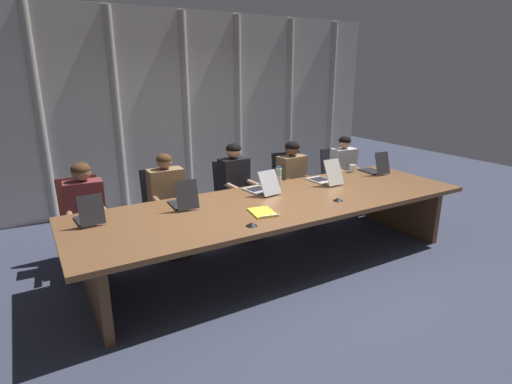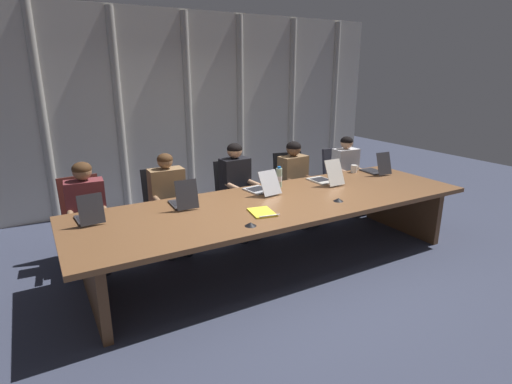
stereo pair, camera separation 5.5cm
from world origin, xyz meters
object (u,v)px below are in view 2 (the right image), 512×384
(office_chair_left_mid, at_px, (165,217))
(person_right_end, at_px, (349,170))
(laptop_center, at_px, (262,188))
(laptop_right_end, at_px, (376,169))
(water_bottle_primary, at_px, (279,178))
(laptop_left_end, at_px, (89,216))
(office_chair_right_end, at_px, (340,186))
(person_right_mid, at_px, (297,176))
(coffee_mug_near, at_px, (354,169))
(conference_mic_left_side, at_px, (251,224))
(conference_mic_middle, at_px, (338,200))
(spiral_notepad, at_px, (262,212))
(laptop_left_mid, at_px, (183,201))
(laptop_right_mid, at_px, (326,178))
(office_chair_left_end, at_px, (87,230))
(person_left_mid, at_px, (169,196))
(person_center, at_px, (239,184))
(office_chair_right_mid, at_px, (292,194))
(person_left_end, at_px, (87,208))
(office_chair_center, at_px, (235,204))

(office_chair_left_mid, bearing_deg, person_right_end, 87.75)
(laptop_center, xyz_separation_m, laptop_right_end, (1.84, 0.01, 0.01))
(office_chair_left_mid, height_order, water_bottle_primary, water_bottle_primary)
(laptop_left_end, xyz_separation_m, office_chair_right_end, (3.75, 0.77, -0.43))
(person_right_mid, bearing_deg, office_chair_left_mid, -100.10)
(coffee_mug_near, height_order, conference_mic_left_side, coffee_mug_near)
(conference_mic_left_side, bearing_deg, person_right_mid, 43.34)
(conference_mic_middle, relative_size, spiral_notepad, 0.33)
(laptop_left_mid, height_order, water_bottle_primary, laptop_left_mid)
(laptop_right_mid, bearing_deg, person_right_end, -58.39)
(office_chair_left_end, bearing_deg, laptop_left_end, -6.74)
(laptop_center, distance_m, person_left_mid, 1.10)
(office_chair_left_mid, relative_size, person_center, 0.78)
(office_chair_left_end, distance_m, coffee_mug_near, 3.52)
(office_chair_left_mid, bearing_deg, water_bottle_primary, 62.96)
(water_bottle_primary, bearing_deg, office_chair_right_mid, 45.17)
(water_bottle_primary, bearing_deg, office_chair_right_end, 22.77)
(laptop_left_end, bearing_deg, person_left_end, -8.43)
(laptop_right_end, distance_m, office_chair_left_end, 3.79)
(office_chair_right_mid, relative_size, person_left_mid, 0.81)
(laptop_right_end, xyz_separation_m, office_chair_left_mid, (-2.78, 0.74, -0.43))
(laptop_left_end, relative_size, conference_mic_left_side, 3.37)
(laptop_center, distance_m, conference_mic_left_side, 1.07)
(laptop_right_end, xyz_separation_m, conference_mic_left_side, (-2.46, -0.88, -0.04))
(person_center, bearing_deg, person_right_end, 86.50)
(person_right_end, height_order, conference_mic_middle, person_right_end)
(water_bottle_primary, relative_size, conference_mic_middle, 2.33)
(laptop_center, height_order, office_chair_right_end, laptop_center)
(laptop_right_mid, bearing_deg, water_bottle_primary, 77.82)
(office_chair_right_mid, distance_m, person_left_mid, 1.90)
(laptop_right_end, relative_size, person_left_end, 0.37)
(person_left_end, bearing_deg, person_left_mid, 94.28)
(coffee_mug_near, bearing_deg, person_left_mid, 171.04)
(person_left_mid, bearing_deg, laptop_right_end, 79.69)
(office_chair_right_mid, bearing_deg, person_right_end, 89.40)
(laptop_left_mid, xyz_separation_m, laptop_right_end, (2.80, 0.04, -0.00))
(laptop_center, relative_size, conference_mic_left_side, 4.30)
(office_chair_center, height_order, person_left_mid, person_left_mid)
(laptop_left_end, xyz_separation_m, office_chair_center, (1.91, 0.77, -0.43))
(conference_mic_left_side, bearing_deg, person_center, 66.79)
(office_chair_left_mid, relative_size, conference_mic_left_side, 8.51)
(office_chair_right_mid, relative_size, office_chair_right_end, 1.02)
(office_chair_center, bearing_deg, coffee_mug_near, 73.88)
(laptop_right_mid, relative_size, office_chair_center, 0.52)
(person_right_mid, bearing_deg, office_chair_right_end, 94.09)
(office_chair_right_mid, bearing_deg, conference_mic_middle, -5.82)
(person_center, xyz_separation_m, person_right_end, (1.87, -0.01, -0.04))
(person_right_mid, relative_size, person_right_end, 1.01)
(office_chair_left_end, bearing_deg, office_chair_center, 85.62)
(laptop_left_mid, distance_m, office_chair_right_mid, 2.11)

